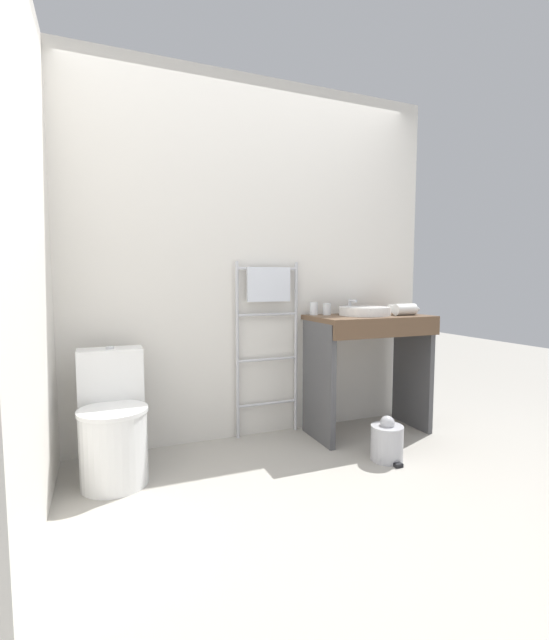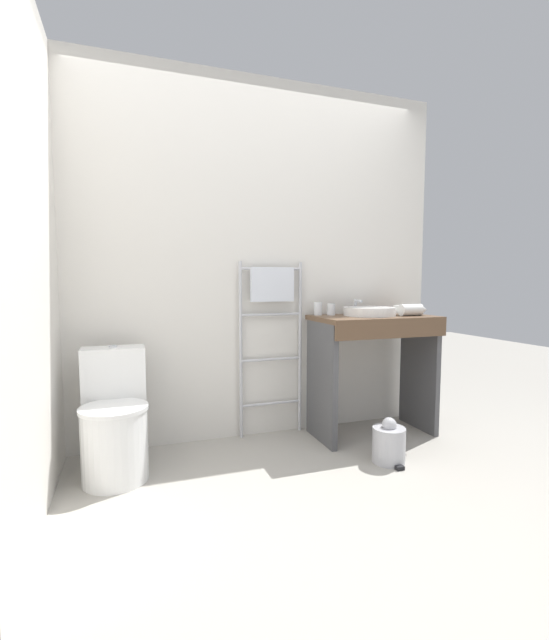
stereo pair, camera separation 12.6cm
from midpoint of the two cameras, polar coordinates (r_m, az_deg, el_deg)
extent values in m
plane|color=#A8A399|center=(2.28, 9.86, -24.83)|extent=(12.00, 12.00, 0.00)
cube|color=silver|center=(3.18, -1.37, 7.89)|extent=(2.86, 0.12, 2.58)
cube|color=silver|center=(2.38, -29.10, 8.18)|extent=(0.12, 1.86, 2.58)
cylinder|color=white|center=(2.67, -19.20, -15.54)|extent=(0.36, 0.36, 0.41)
cylinder|color=white|center=(2.60, -19.34, -11.05)|extent=(0.38, 0.38, 0.02)
cube|color=white|center=(2.81, -19.44, -6.70)|extent=(0.37, 0.18, 0.32)
cylinder|color=silver|center=(2.78, -19.54, -3.33)|extent=(0.05, 0.05, 0.01)
cylinder|color=silver|center=(3.08, -3.36, -4.12)|extent=(0.02, 0.02, 1.28)
cylinder|color=silver|center=(3.24, 4.53, -3.68)|extent=(0.02, 0.02, 1.28)
cylinder|color=silver|center=(3.24, 0.67, -11.07)|extent=(0.46, 0.02, 0.02)
cylinder|color=silver|center=(3.16, 0.68, -5.28)|extent=(0.46, 0.02, 0.02)
cylinder|color=silver|center=(3.12, 0.69, 0.74)|extent=(0.46, 0.02, 0.02)
cylinder|color=silver|center=(3.11, 0.69, 6.86)|extent=(0.46, 0.02, 0.02)
cube|color=silver|center=(3.09, 0.87, 4.77)|extent=(0.32, 0.04, 0.25)
cube|color=brown|center=(3.22, 14.19, 0.24)|extent=(0.87, 0.51, 0.03)
cube|color=brown|center=(3.03, 16.68, -1.40)|extent=(0.87, 0.02, 0.10)
cube|color=#4C4C4F|center=(3.08, 7.48, -8.22)|extent=(0.04, 0.43, 0.85)
cube|color=#4C4C4F|center=(3.53, 19.72, -6.77)|extent=(0.04, 0.43, 0.85)
cylinder|color=white|center=(3.22, 13.63, 1.12)|extent=(0.38, 0.38, 0.06)
cylinder|color=silver|center=(3.22, 13.64, 1.60)|extent=(0.31, 0.31, 0.01)
cylinder|color=silver|center=(3.39, 11.77, 1.77)|extent=(0.02, 0.02, 0.11)
cylinder|color=silver|center=(3.35, 12.18, 2.49)|extent=(0.02, 0.09, 0.02)
cylinder|color=white|center=(3.20, 6.95, 1.51)|extent=(0.06, 0.06, 0.10)
cylinder|color=white|center=(3.21, 8.69, 1.42)|extent=(0.06, 0.06, 0.09)
cylinder|color=white|center=(3.29, 18.76, 1.28)|extent=(0.17, 0.09, 0.09)
cone|color=silver|center=(3.36, 20.30, 1.31)|extent=(0.06, 0.07, 0.07)
cube|color=white|center=(3.33, 17.37, 1.36)|extent=(0.05, 0.08, 0.06)
cylinder|color=#B7B7BC|center=(2.90, 16.25, -15.71)|extent=(0.21, 0.21, 0.22)
sphere|color=#B7B7BC|center=(2.86, 16.31, -13.27)|extent=(0.09, 0.09, 0.09)
cube|color=black|center=(2.85, 17.64, -18.29)|extent=(0.05, 0.04, 0.02)
camera|label=1|loc=(0.06, -88.60, 0.13)|focal=24.00mm
camera|label=2|loc=(0.06, 91.40, -0.13)|focal=24.00mm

